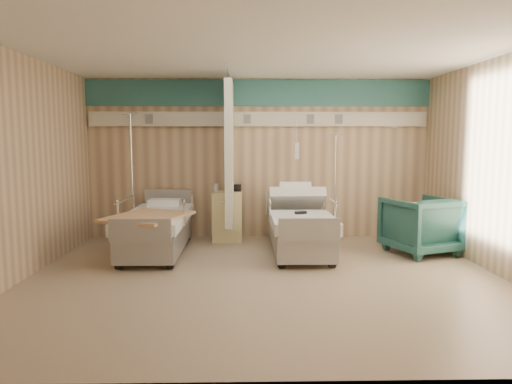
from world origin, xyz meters
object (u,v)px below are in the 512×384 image
at_px(bed_right, 300,232).
at_px(visitor_armchair, 421,225).
at_px(iv_stand_left, 133,215).
at_px(bed_left, 157,233).
at_px(bedside_cabinet, 227,216).
at_px(iv_stand_right, 334,218).

relative_size(bed_right, visitor_armchair, 2.24).
bearing_deg(bed_right, iv_stand_left, 161.61).
distance_m(bed_right, bed_left, 2.20).
relative_size(bedside_cabinet, visitor_armchair, 0.88).
height_order(bed_left, iv_stand_left, iv_stand_left).
xyz_separation_m(bed_left, iv_stand_right, (2.91, 0.92, 0.06)).
xyz_separation_m(bed_left, iv_stand_left, (-0.58, 0.93, 0.13)).
relative_size(bed_left, visitor_armchair, 2.24).
xyz_separation_m(bed_right, visitor_armchair, (1.85, -0.09, 0.12)).
xyz_separation_m(bed_right, bedside_cabinet, (-1.15, 0.90, 0.11)).
xyz_separation_m(iv_stand_right, iv_stand_left, (-3.49, 0.01, 0.07)).
height_order(bedside_cabinet, iv_stand_left, iv_stand_left).
distance_m(bed_right, iv_stand_left, 2.94).
bearing_deg(bedside_cabinet, bed_right, -38.05).
height_order(bed_right, visitor_armchair, visitor_armchair).
bearing_deg(bed_right, visitor_armchair, -2.67).
distance_m(bedside_cabinet, iv_stand_left, 1.63).
bearing_deg(iv_stand_left, visitor_armchair, -12.32).
height_order(visitor_armchair, iv_stand_right, iv_stand_right).
distance_m(iv_stand_right, iv_stand_left, 3.49).
bearing_deg(bed_right, bed_left, 180.00).
xyz_separation_m(bedside_cabinet, iv_stand_left, (-1.63, 0.03, 0.02)).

